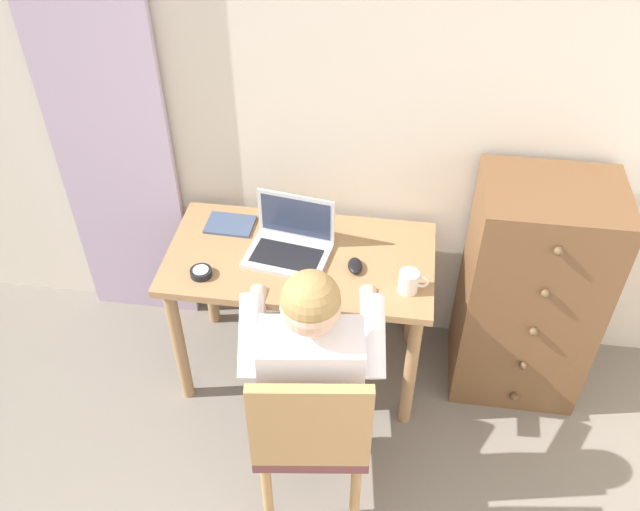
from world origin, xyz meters
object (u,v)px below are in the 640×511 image
dresser (529,292)px  notebook_pad (230,224)px  laptop (290,242)px  desk_clock (201,272)px  computer_mouse (355,266)px  coffee_mug (409,282)px  desk (301,275)px  chair (311,430)px  person_seated (312,359)px

dresser → notebook_pad: (-1.34, 0.06, 0.18)m
notebook_pad → laptop: bearing=-22.5°
laptop → desk_clock: laptop is taller
computer_mouse → coffee_mug: bearing=-33.4°
desk_clock → notebook_pad: bearing=83.2°
dresser → laptop: dresser is taller
dresser → notebook_pad: 1.35m
desk_clock → notebook_pad: size_ratio=0.43×
notebook_pad → coffee_mug: size_ratio=1.75×
desk → chair: bearing=-77.8°
chair → laptop: (-0.20, 0.73, 0.27)m
notebook_pad → coffee_mug: bearing=-19.0°
dresser → notebook_pad: bearing=177.3°
desk → dresser: (1.00, 0.09, -0.06)m
chair → notebook_pad: chair is taller
dresser → chair: 1.16m
desk → laptop: size_ratio=3.04×
person_seated → notebook_pad: size_ratio=5.75×
desk → notebook_pad: size_ratio=5.42×
notebook_pad → desk_clock: bearing=-95.2°
desk → dresser: size_ratio=1.03×
person_seated → desk: bearing=104.0°
chair → computer_mouse: (0.09, 0.65, 0.24)m
desk → computer_mouse: size_ratio=11.38×
desk → laptop: 0.17m
laptop → desk_clock: 0.39m
desk → notebook_pad: notebook_pad is taller
computer_mouse → desk: bearing=158.4°
notebook_pad → coffee_mug: coffee_mug is taller
dresser → computer_mouse: bearing=-169.2°
desk_clock → computer_mouse: bearing=11.5°
person_seated → notebook_pad: (-0.47, 0.68, 0.05)m
laptop → desk_clock: bearing=-149.4°
person_seated → laptop: person_seated is taller
desk → coffee_mug: (0.47, -0.15, 0.16)m
desk_clock → coffee_mug: bearing=2.0°
laptop → notebook_pad: laptop is taller
desk → computer_mouse: 0.28m
coffee_mug → computer_mouse: bearing=156.5°
chair → coffee_mug: (0.31, 0.55, 0.27)m
chair → laptop: laptop is taller
dresser → computer_mouse: dresser is taller
dresser → person_seated: (-0.87, -0.61, 0.13)m
dresser → coffee_mug: bearing=-155.5°
chair → computer_mouse: bearing=82.3°
desk_clock → coffee_mug: size_ratio=0.75×
laptop → coffee_mug: size_ratio=3.12×
laptop → coffee_mug: laptop is taller
laptop → computer_mouse: 0.30m
laptop → notebook_pad: bearing=155.9°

